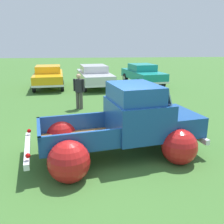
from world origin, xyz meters
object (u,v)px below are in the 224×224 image
at_px(show_car_1, 94,75).
at_px(spectator_0, 79,89).
at_px(vintage_pickup_truck, 128,127).
at_px(show_car_2, 143,74).
at_px(show_car_0, 49,76).

relative_size(show_car_1, spectator_0, 3.07).
xyz_separation_m(vintage_pickup_truck, show_car_2, (2.67, 10.83, 0.02)).
height_order(vintage_pickup_truck, show_car_0, vintage_pickup_truck).
relative_size(vintage_pickup_truck, show_car_1, 1.00).
xyz_separation_m(show_car_1, spectator_0, (-0.79, -5.58, 0.12)).
distance_m(show_car_2, spectator_0, 7.39).
bearing_deg(show_car_1, spectator_0, -16.63).
height_order(show_car_0, show_car_1, same).
bearing_deg(vintage_pickup_truck, spectator_0, 95.67).
xyz_separation_m(vintage_pickup_truck, spectator_0, (-1.51, 4.74, 0.15)).
relative_size(show_car_2, spectator_0, 2.85).
distance_m(show_car_0, show_car_2, 6.43).
bearing_deg(spectator_0, vintage_pickup_truck, 36.32).
bearing_deg(show_car_2, vintage_pickup_truck, -25.04).
bearing_deg(show_car_2, show_car_0, -96.31).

